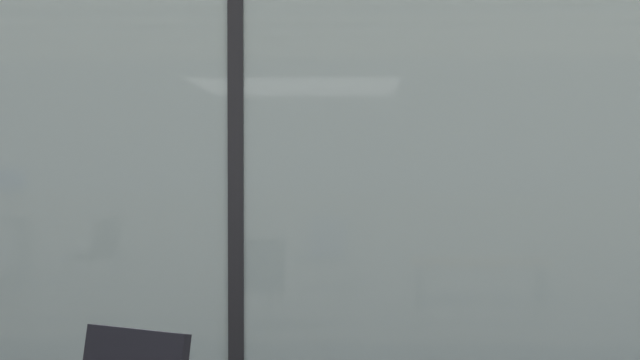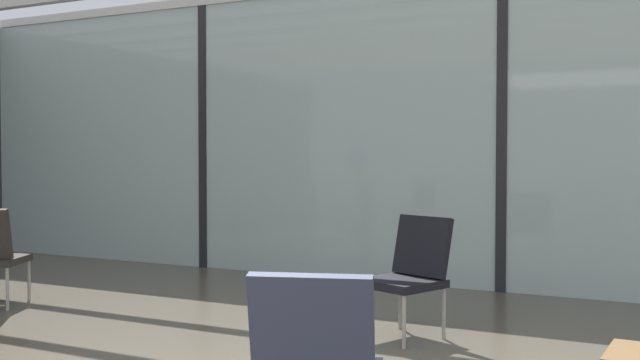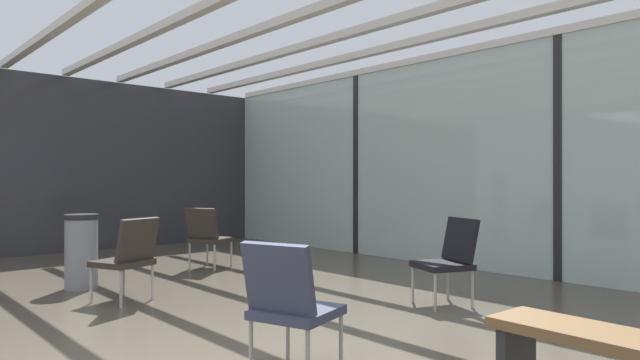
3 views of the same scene
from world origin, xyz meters
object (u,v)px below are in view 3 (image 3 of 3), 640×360
(lounge_chair_0, at_px, (207,234))
(lounge_chair_2, at_px, (129,254))
(lounge_chair_1, at_px, (289,300))
(trash_bin, at_px, (81,251))
(lounge_chair_3, at_px, (449,256))

(lounge_chair_0, bearing_deg, lounge_chair_2, 104.06)
(lounge_chair_0, bearing_deg, lounge_chair_1, 132.00)
(trash_bin, bearing_deg, lounge_chair_3, 36.82)
(lounge_chair_2, bearing_deg, lounge_chair_1, 67.11)
(lounge_chair_0, height_order, trash_bin, lounge_chair_0)
(lounge_chair_2, bearing_deg, lounge_chair_0, -162.28)
(lounge_chair_0, xyz_separation_m, lounge_chair_3, (3.60, 0.68, 0.00))
(lounge_chair_2, xyz_separation_m, trash_bin, (-1.07, -0.12, -0.06))
(lounge_chair_0, xyz_separation_m, lounge_chair_2, (1.34, -1.69, 0.00))
(lounge_chair_0, bearing_deg, trash_bin, 74.16)
(lounge_chair_1, height_order, trash_bin, lounge_chair_1)
(lounge_chair_3, bearing_deg, lounge_chair_2, -112.03)
(lounge_chair_2, distance_m, lounge_chair_3, 3.27)
(trash_bin, bearing_deg, lounge_chair_0, 98.62)
(lounge_chair_2, bearing_deg, lounge_chair_3, 115.67)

